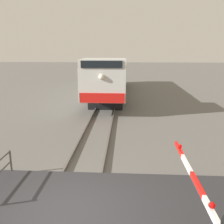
% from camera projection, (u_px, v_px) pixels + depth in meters
% --- Properties ---
extents(ground_plane, '(160.00, 160.00, 0.00)m').
position_uv_depth(ground_plane, '(67.00, 218.00, 6.72)').
color(ground_plane, '#605E59').
extents(rail_track_left, '(0.08, 80.00, 0.15)m').
position_uv_depth(rail_track_left, '(41.00, 215.00, 6.74)').
color(rail_track_left, '#59544C').
rests_on(rail_track_left, ground_plane).
extents(rail_track_right, '(0.08, 80.00, 0.15)m').
position_uv_depth(rail_track_right, '(93.00, 217.00, 6.66)').
color(rail_track_right, '#59544C').
rests_on(rail_track_right, ground_plane).
extents(road_surface, '(36.00, 4.55, 0.17)m').
position_uv_depth(road_surface, '(67.00, 215.00, 6.70)').
color(road_surface, '#2D2D30').
rests_on(road_surface, ground_plane).
extents(locomotive, '(3.09, 17.75, 3.84)m').
position_uv_depth(locomotive, '(110.00, 75.00, 23.98)').
color(locomotive, black).
rests_on(locomotive, ground_plane).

